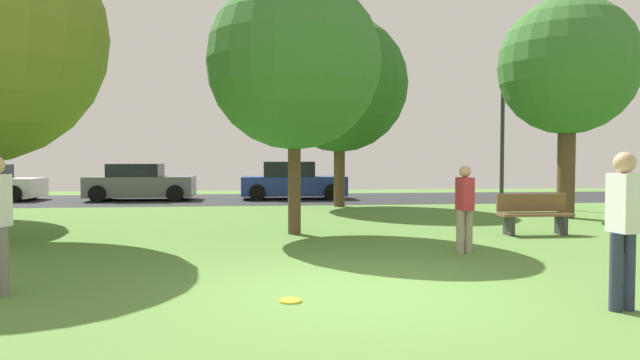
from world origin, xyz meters
name	(u,v)px	position (x,y,z in m)	size (l,w,h in m)	color
ground_plane	(361,292)	(0.00, 0.00, 0.00)	(44.00, 44.00, 0.00)	#547F38
road_strip	(291,199)	(0.00, 16.00, 0.00)	(44.00, 6.40, 0.01)	#28282B
oak_tree_right	(339,84)	(1.46, 12.31, 4.20)	(4.67, 4.67, 6.54)	brown
oak_tree_left	(568,67)	(7.30, 8.06, 4.22)	(3.81, 3.81, 6.16)	brown
maple_tree_far	(294,63)	(-0.51, 5.51, 3.78)	(3.84, 3.84, 5.71)	brown
person_thrower	(465,206)	(2.34, 2.64, 0.85)	(0.30, 0.34, 1.56)	gray
person_catcher	(623,222)	(2.74, -1.19, 0.99)	(0.30, 0.34, 1.77)	#2D334C
frisbee_disc	(290,301)	(-0.93, -0.41, 0.01)	(0.27, 0.27, 0.03)	yellow
parked_car_grey	(140,183)	(-5.94, 15.87, 0.66)	(4.07, 2.00, 1.44)	slate
parked_car_blue	(293,182)	(0.06, 15.96, 0.69)	(4.20, 1.96, 1.52)	#233893
park_bench	(534,214)	(4.74, 4.84, 0.46)	(1.60, 0.45, 0.90)	brown
street_lamp_post	(502,142)	(7.25, 12.20, 2.25)	(0.14, 0.14, 4.50)	#2D2D33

